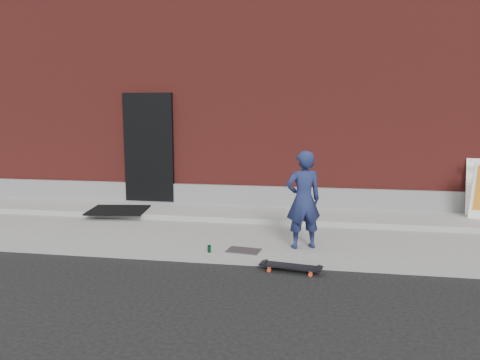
# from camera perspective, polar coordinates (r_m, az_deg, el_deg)

# --- Properties ---
(ground) EXTENTS (80.00, 80.00, 0.00)m
(ground) POSITION_cam_1_polar(r_m,az_deg,el_deg) (6.74, 1.42, -10.43)
(ground) COLOR black
(ground) RESTS_ON ground
(sidewalk) EXTENTS (20.00, 3.00, 0.15)m
(sidewalk) POSITION_cam_1_polar(r_m,az_deg,el_deg) (8.14, 2.96, -6.49)
(sidewalk) COLOR gray
(sidewalk) RESTS_ON ground
(apron) EXTENTS (20.00, 1.20, 0.10)m
(apron) POSITION_cam_1_polar(r_m,az_deg,el_deg) (8.98, 3.65, -4.22)
(apron) COLOR gray
(apron) RESTS_ON sidewalk
(building) EXTENTS (20.00, 8.10, 5.00)m
(building) POSITION_cam_1_polar(r_m,az_deg,el_deg) (13.33, 5.89, 9.95)
(building) COLOR maroon
(building) RESTS_ON ground
(child) EXTENTS (0.62, 0.51, 1.46)m
(child) POSITION_cam_1_polar(r_m,az_deg,el_deg) (6.95, 7.72, -2.41)
(child) COLOR #1A224A
(child) RESTS_ON sidewalk
(skateboard) EXTENTS (0.84, 0.33, 0.09)m
(skateboard) POSITION_cam_1_polar(r_m,az_deg,el_deg) (6.52, 6.22, -10.46)
(skateboard) COLOR red
(skateboard) RESTS_ON ground
(soda_can) EXTENTS (0.06, 0.06, 0.11)m
(soda_can) POSITION_cam_1_polar(r_m,az_deg,el_deg) (6.84, -3.77, -8.37)
(soda_can) COLOR #167037
(soda_can) RESTS_ON sidewalk
(doormat) EXTENTS (1.18, 1.01, 0.03)m
(doormat) POSITION_cam_1_polar(r_m,az_deg,el_deg) (9.34, -14.63, -3.57)
(doormat) COLOR black
(doormat) RESTS_ON apron
(utility_plate) EXTENTS (0.51, 0.37, 0.01)m
(utility_plate) POSITION_cam_1_polar(r_m,az_deg,el_deg) (6.90, 0.45, -8.59)
(utility_plate) COLOR #4B4C50
(utility_plate) RESTS_ON sidewalk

